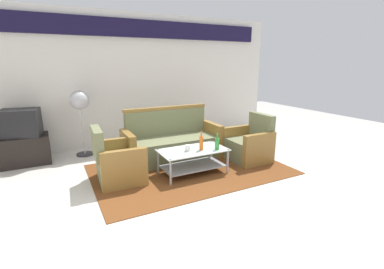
{
  "coord_description": "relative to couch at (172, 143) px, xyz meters",
  "views": [
    {
      "loc": [
        -1.92,
        -3.0,
        1.79
      ],
      "look_at": [
        0.07,
        0.83,
        0.65
      ],
      "focal_mm": 25.76,
      "sensor_mm": 36.0,
      "label": 1
    }
  ],
  "objects": [
    {
      "name": "ground_plane",
      "position": [
        -0.03,
        -1.57,
        -0.32
      ],
      "size": [
        14.0,
        14.0,
        0.0
      ],
      "primitive_type": "plane",
      "color": "beige"
    },
    {
      "name": "wall_back",
      "position": [
        -0.03,
        1.48,
        1.16
      ],
      "size": [
        6.52,
        0.19,
        2.8
      ],
      "color": "silver",
      "rests_on": "ground"
    },
    {
      "name": "rug",
      "position": [
        0.06,
        -0.64,
        -0.31
      ],
      "size": [
        3.21,
        2.08,
        0.01
      ],
      "primitive_type": "cube",
      "color": "brown",
      "rests_on": "ground"
    },
    {
      "name": "couch",
      "position": [
        0.0,
        0.0,
        0.0
      ],
      "size": [
        1.81,
        0.75,
        0.96
      ],
      "rotation": [
        0.0,
        0.0,
        3.13
      ],
      "color": "#6B704C",
      "rests_on": "rug"
    },
    {
      "name": "armchair_left",
      "position": [
        -1.13,
        -0.53,
        -0.03
      ],
      "size": [
        0.73,
        0.79,
        0.85
      ],
      "rotation": [
        0.0,
        0.0,
        -1.62
      ],
      "color": "#6B704C",
      "rests_on": "rug"
    },
    {
      "name": "armchair_right",
      "position": [
        1.25,
        -0.71,
        -0.03
      ],
      "size": [
        0.7,
        0.76,
        0.85
      ],
      "rotation": [
        0.0,
        0.0,
        1.57
      ],
      "color": "#6B704C",
      "rests_on": "rug"
    },
    {
      "name": "coffee_table",
      "position": [
        0.03,
        -0.8,
        -0.04
      ],
      "size": [
        1.1,
        0.6,
        0.4
      ],
      "color": "silver",
      "rests_on": "rug"
    },
    {
      "name": "bottle_orange",
      "position": [
        0.14,
        -0.87,
        0.21
      ],
      "size": [
        0.06,
        0.06,
        0.31
      ],
      "color": "#D85919",
      "rests_on": "coffee_table"
    },
    {
      "name": "bottle_green",
      "position": [
        0.38,
        -0.97,
        0.2
      ],
      "size": [
        0.07,
        0.07,
        0.26
      ],
      "color": "#2D8C38",
      "rests_on": "coffee_table"
    },
    {
      "name": "cup",
      "position": [
        -0.08,
        -0.82,
        0.14
      ],
      "size": [
        0.08,
        0.08,
        0.1
      ],
      "primitive_type": "cylinder",
      "color": "silver",
      "rests_on": "coffee_table"
    },
    {
      "name": "tv_stand",
      "position": [
        -2.44,
        0.98,
        -0.06
      ],
      "size": [
        0.8,
        0.5,
        0.52
      ],
      "primitive_type": "cube",
      "color": "black",
      "rests_on": "ground"
    },
    {
      "name": "television",
      "position": [
        -2.44,
        0.98,
        0.44
      ],
      "size": [
        0.67,
        0.54,
        0.48
      ],
      "rotation": [
        0.0,
        0.0,
        2.97
      ],
      "color": "black",
      "rests_on": "tv_stand"
    },
    {
      "name": "pedestal_fan",
      "position": [
        -1.45,
        1.03,
        0.7
      ],
      "size": [
        0.36,
        0.36,
        1.27
      ],
      "color": "#2D2D33",
      "rests_on": "ground"
    }
  ]
}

